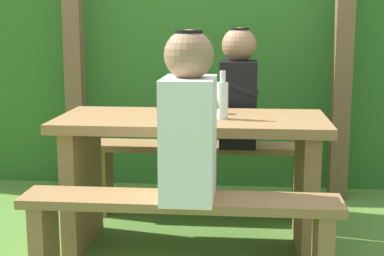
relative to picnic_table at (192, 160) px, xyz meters
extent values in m
plane|color=#507B30|center=(0.00, 0.00, -0.50)|extent=(12.00, 12.00, 0.00)
cube|color=#2D6522|center=(0.00, 1.75, 0.53)|extent=(6.40, 1.02, 2.06)
cube|color=brown|center=(-0.93, 1.02, 0.59)|extent=(0.12, 0.12, 2.16)
cube|color=brown|center=(0.93, 1.02, 0.59)|extent=(0.12, 0.12, 2.16)
cube|color=olive|center=(0.00, 0.00, 0.21)|extent=(1.40, 0.64, 0.05)
cube|color=olive|center=(-0.60, 0.00, -0.16)|extent=(0.08, 0.54, 0.68)
cube|color=olive|center=(0.60, 0.00, -0.16)|extent=(0.08, 0.54, 0.68)
cube|color=olive|center=(0.00, -0.56, -0.05)|extent=(1.40, 0.24, 0.04)
cube|color=olive|center=(-0.62, -0.56, -0.28)|extent=(0.07, 0.22, 0.42)
cube|color=olive|center=(0.00, 0.56, -0.05)|extent=(1.40, 0.24, 0.04)
cube|color=olive|center=(-0.62, 0.56, -0.28)|extent=(0.07, 0.22, 0.42)
cube|color=olive|center=(0.62, 0.56, -0.28)|extent=(0.07, 0.22, 0.42)
cube|color=white|center=(0.04, -0.56, 0.23)|extent=(0.22, 0.34, 0.52)
sphere|color=#936B4C|center=(0.04, -0.56, 0.58)|extent=(0.21, 0.21, 0.21)
cylinder|color=black|center=(0.04, -0.56, 0.67)|extent=(0.12, 0.12, 0.02)
cylinder|color=white|center=(0.04, -0.42, 0.33)|extent=(0.25, 0.07, 0.15)
cube|color=black|center=(0.23, 0.56, 0.23)|extent=(0.22, 0.34, 0.52)
sphere|color=#936B4C|center=(0.23, 0.56, 0.58)|extent=(0.21, 0.21, 0.21)
cylinder|color=black|center=(0.23, 0.56, 0.67)|extent=(0.12, 0.12, 0.02)
cylinder|color=black|center=(0.23, 0.42, 0.33)|extent=(0.25, 0.07, 0.15)
cylinder|color=silver|center=(0.12, 0.11, 0.27)|extent=(0.07, 0.07, 0.08)
cylinder|color=silver|center=(0.16, -0.06, 0.33)|extent=(0.06, 0.06, 0.19)
cylinder|color=silver|center=(0.16, -0.06, 0.45)|extent=(0.03, 0.03, 0.06)
cube|color=black|center=(-0.04, -0.11, 0.24)|extent=(0.12, 0.16, 0.01)
camera|label=1|loc=(0.27, -2.94, 0.71)|focal=53.61mm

